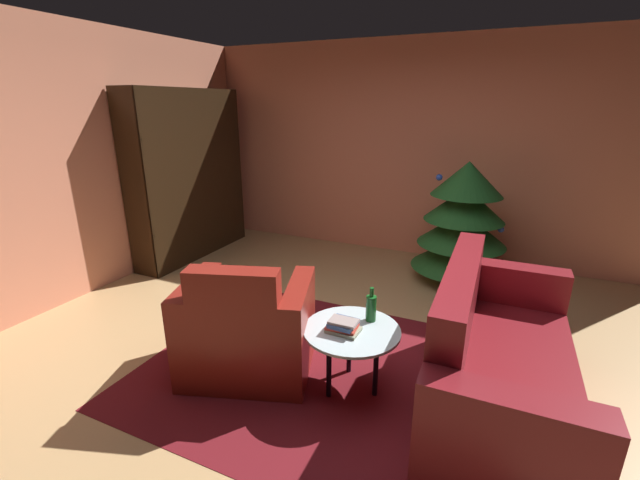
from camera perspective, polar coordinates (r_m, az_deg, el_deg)
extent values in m
plane|color=tan|center=(3.43, 1.16, -16.11)|extent=(6.79, 6.79, 0.00)
cube|color=#D57E5E|center=(5.53, 13.00, 11.76)|extent=(5.78, 0.06, 2.70)
cube|color=#D57E5E|center=(4.78, -32.44, 8.45)|extent=(0.06, 5.62, 2.70)
cube|color=maroon|center=(3.26, 2.76, -18.12)|extent=(2.92, 2.13, 0.01)
cube|color=black|center=(5.51, -16.16, 8.37)|extent=(0.03, 1.75, 2.11)
cube|color=black|center=(6.29, -12.34, 9.82)|extent=(0.39, 0.03, 2.11)
cube|color=black|center=(5.03, -24.09, 6.61)|extent=(0.39, 0.03, 2.11)
cube|color=black|center=(5.89, -16.62, -1.57)|extent=(0.36, 1.70, 0.03)
cube|color=black|center=(5.76, -16.99, 2.32)|extent=(0.36, 1.70, 0.03)
cube|color=black|center=(5.67, -17.38, 6.37)|extent=(0.36, 1.70, 0.02)
cube|color=black|center=(5.60, -17.79, 10.53)|extent=(0.36, 1.70, 0.02)
cube|color=black|center=(5.57, -18.21, 14.77)|extent=(0.36, 1.70, 0.02)
cube|color=black|center=(5.56, -18.66, 19.03)|extent=(0.36, 1.70, 0.03)
cube|color=black|center=(5.71, -18.84, 9.84)|extent=(0.05, 1.07, 0.67)
cube|color=black|center=(5.69, -18.66, 9.84)|extent=(0.03, 1.10, 0.70)
cube|color=#1E5499|center=(6.47, -12.66, 1.68)|extent=(0.23, 0.04, 0.22)
cube|color=#3F7C43|center=(6.41, -12.93, 1.98)|extent=(0.25, 0.04, 0.32)
cube|color=#96519D|center=(6.37, -13.22, 1.98)|extent=(0.24, 0.04, 0.35)
cube|color=orange|center=(6.36, -13.54, 1.48)|extent=(0.21, 0.03, 0.25)
cube|color=#398736|center=(6.32, -13.64, 1.48)|extent=(0.24, 0.04, 0.28)
cube|color=brown|center=(6.30, -14.08, 1.65)|extent=(0.18, 0.03, 0.33)
cube|color=#472732|center=(6.39, -12.85, 5.52)|extent=(0.21, 0.03, 0.26)
cube|color=#0E7687|center=(6.33, -12.92, 5.56)|extent=(0.27, 0.05, 0.30)
cube|color=#258442|center=(6.32, -13.49, 5.38)|extent=(0.19, 0.04, 0.27)
cube|color=red|center=(6.26, -13.47, 5.18)|extent=(0.27, 0.04, 0.26)
cube|color=#327330|center=(6.21, -13.73, 5.21)|extent=(0.28, 0.05, 0.29)
cube|color=purple|center=(6.18, -14.04, 5.21)|extent=(0.27, 0.03, 0.31)
cube|color=gold|center=(6.21, -13.63, 16.95)|extent=(0.26, 0.03, 0.30)
cube|color=gold|center=(6.17, -13.76, 17.04)|extent=(0.29, 0.03, 0.33)
cube|color=red|center=(6.16, -14.25, 16.83)|extent=(0.22, 0.03, 0.29)
cube|color=tan|center=(6.13, -14.62, 16.96)|extent=(0.20, 0.05, 0.32)
cube|color=orange|center=(6.07, -14.70, 16.66)|extent=(0.26, 0.03, 0.26)
cube|color=#AAB198|center=(6.06, -15.17, 17.03)|extent=(0.20, 0.03, 0.35)
cube|color=teal|center=(6.03, -15.38, 16.81)|extent=(0.21, 0.03, 0.31)
cube|color=#4B2E2E|center=(5.97, -15.36, 16.71)|extent=(0.28, 0.05, 0.29)
cube|color=orange|center=(5.95, -15.91, 16.69)|extent=(0.22, 0.03, 0.29)
cube|color=maroon|center=(3.27, -9.68, -13.67)|extent=(0.81, 0.90, 0.44)
cube|color=maroon|center=(2.80, -11.75, -8.68)|extent=(0.63, 0.35, 0.49)
cube|color=maroon|center=(3.13, -2.90, -12.15)|extent=(0.38, 0.75, 0.71)
cube|color=maroon|center=(3.32, -16.28, -10.99)|extent=(0.38, 0.75, 0.71)
ellipsoid|color=beige|center=(3.19, -9.95, -8.21)|extent=(0.32, 0.26, 0.18)
sphere|color=beige|center=(3.27, -9.18, -6.41)|extent=(0.13, 0.13, 0.13)
cube|color=maroon|center=(3.06, 23.62, -17.66)|extent=(0.82, 1.47, 0.44)
cube|color=maroon|center=(2.81, 18.45, -8.59)|extent=(0.19, 1.46, 0.55)
cube|color=maroon|center=(2.32, 23.66, -26.11)|extent=(0.81, 0.19, 0.74)
cube|color=maroon|center=(3.70, 24.20, -8.52)|extent=(0.81, 0.19, 0.74)
cylinder|color=black|center=(2.98, 7.67, -16.88)|extent=(0.04, 0.04, 0.45)
cylinder|color=black|center=(3.19, 4.03, -14.20)|extent=(0.04, 0.04, 0.45)
cylinder|color=black|center=(2.95, 1.23, -17.16)|extent=(0.04, 0.04, 0.45)
cylinder|color=silver|center=(2.91, 4.38, -12.22)|extent=(0.67, 0.67, 0.02)
cube|color=gray|center=(2.87, 3.24, -12.21)|extent=(0.22, 0.17, 0.02)
cube|color=#BE3A2B|center=(2.86, 3.06, -11.75)|extent=(0.21, 0.16, 0.02)
cube|color=#355081|center=(2.85, 3.19, -11.35)|extent=(0.18, 0.18, 0.03)
cube|color=gray|center=(2.83, 3.24, -11.10)|extent=(0.19, 0.13, 0.02)
cylinder|color=#15551E|center=(2.98, 7.01, -9.30)|extent=(0.07, 0.07, 0.19)
cylinder|color=#15551E|center=(2.92, 7.10, -7.11)|extent=(0.03, 0.03, 0.07)
cylinder|color=brown|center=(5.02, 18.30, -4.35)|extent=(0.08, 0.08, 0.16)
cone|color=#205924|center=(4.93, 18.60, -1.51)|extent=(1.06, 1.06, 0.37)
cone|color=#205924|center=(4.85, 18.93, 1.55)|extent=(0.96, 0.96, 0.37)
cone|color=#205924|center=(4.78, 19.27, 4.71)|extent=(0.86, 0.86, 0.37)
cone|color=#205924|center=(4.73, 19.61, 7.94)|extent=(0.75, 0.75, 0.37)
sphere|color=blue|center=(4.64, 16.04, 8.26)|extent=(0.07, 0.07, 0.07)
sphere|color=yellow|center=(4.55, 17.33, -3.65)|extent=(0.06, 0.06, 0.06)
sphere|color=yellow|center=(4.51, 20.71, 0.06)|extent=(0.08, 0.08, 0.08)
sphere|color=yellow|center=(4.98, 21.68, 7.37)|extent=(0.08, 0.08, 0.08)
sphere|color=blue|center=(4.81, 23.55, 1.35)|extent=(0.07, 0.07, 0.07)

